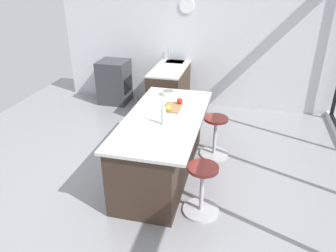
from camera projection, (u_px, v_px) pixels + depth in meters
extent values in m
plane|color=gray|center=(157.00, 174.00, 4.65)|extent=(7.29, 7.29, 0.00)
cube|color=silver|center=(194.00, 32.00, 6.43)|extent=(0.12, 5.51, 2.97)
cylinder|color=white|center=(187.00, 6.00, 6.17)|extent=(0.03, 0.28, 0.28)
cube|color=#38281E|center=(173.00, 86.00, 6.66)|extent=(1.86, 0.60, 0.90)
cube|color=silver|center=(173.00, 64.00, 6.45)|extent=(1.86, 0.60, 0.03)
cube|color=#38383D|center=(176.00, 63.00, 6.67)|extent=(0.44, 0.36, 0.12)
cylinder|color=#B7B7BC|center=(169.00, 53.00, 6.61)|extent=(0.02, 0.02, 0.28)
cube|color=#38383D|center=(115.00, 82.00, 6.93)|extent=(0.60, 0.60, 0.90)
cube|color=black|center=(128.00, 85.00, 6.88)|extent=(0.44, 0.01, 0.32)
cube|color=#38281E|center=(161.00, 147.00, 4.50)|extent=(2.08, 0.79, 0.85)
cube|color=silver|center=(164.00, 118.00, 4.29)|extent=(2.14, 0.99, 0.04)
cylinder|color=#B7B7BC|center=(214.00, 154.00, 5.12)|extent=(0.44, 0.44, 0.03)
cylinder|color=#B7B7BC|center=(215.00, 137.00, 4.99)|extent=(0.05, 0.05, 0.58)
cylinder|color=maroon|center=(216.00, 119.00, 4.85)|extent=(0.36, 0.36, 0.04)
cylinder|color=#B7B7BC|center=(201.00, 210.00, 3.95)|extent=(0.44, 0.44, 0.03)
cylinder|color=#B7B7BC|center=(202.00, 190.00, 3.82)|extent=(0.05, 0.05, 0.58)
cylinder|color=maroon|center=(203.00, 168.00, 3.68)|extent=(0.36, 0.36, 0.04)
cube|color=olive|center=(172.00, 107.00, 4.53)|extent=(0.36, 0.24, 0.02)
sphere|color=gold|center=(169.00, 108.00, 4.39)|extent=(0.08, 0.08, 0.08)
sphere|color=red|center=(180.00, 101.00, 4.61)|extent=(0.09, 0.09, 0.09)
cylinder|color=silver|center=(163.00, 116.00, 4.02)|extent=(0.06, 0.06, 0.22)
cylinder|color=silver|center=(163.00, 105.00, 3.96)|extent=(0.03, 0.03, 0.08)
cylinder|color=#B7B7BC|center=(163.00, 102.00, 3.94)|extent=(0.03, 0.03, 0.02)
cylinder|color=silver|center=(168.00, 93.00, 4.97)|extent=(0.21, 0.21, 0.07)
cylinder|color=slate|center=(168.00, 92.00, 4.96)|extent=(0.17, 0.17, 0.04)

